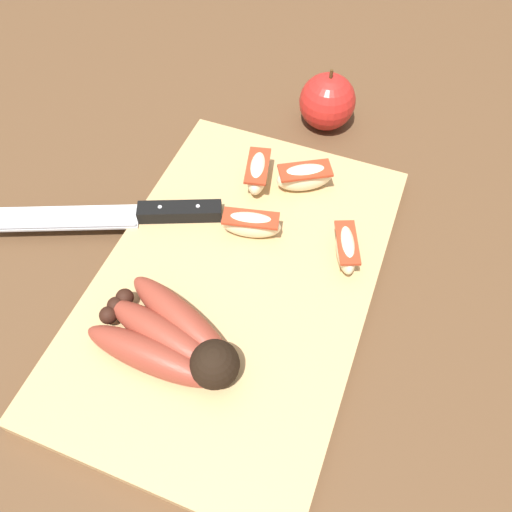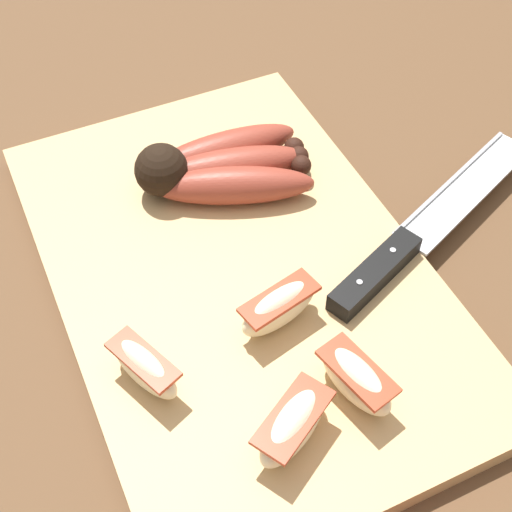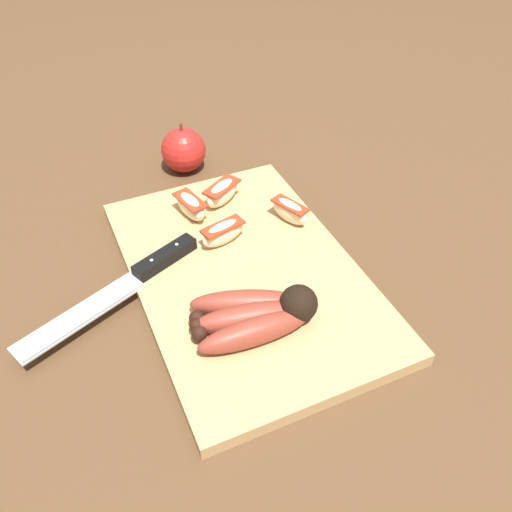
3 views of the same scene
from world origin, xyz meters
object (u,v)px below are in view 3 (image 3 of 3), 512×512
banana_bunch (257,315)px  apple_wedge_far (191,206)px  apple_wedge_near (223,233)px  whole_apple (184,150)px  apple_wedge_middle (290,211)px  apple_wedge_extra (222,193)px  chefs_knife (138,276)px

banana_bunch → apple_wedge_far: bearing=-179.4°
banana_bunch → apple_wedge_far: banana_bunch is taller
apple_wedge_near → whole_apple: 0.24m
apple_wedge_middle → apple_wedge_extra: 0.11m
apple_wedge_far → chefs_knife: bearing=-47.3°
apple_wedge_extra → whole_apple: whole_apple is taller
chefs_knife → apple_wedge_extra: (-0.12, 0.17, 0.01)m
banana_bunch → chefs_knife: (-0.14, -0.11, -0.01)m
apple_wedge_extra → whole_apple: size_ratio=0.82×
apple_wedge_near → whole_apple: (-0.24, 0.02, -0.00)m
chefs_knife → apple_wedge_middle: bearing=97.2°
apple_wedge_extra → whole_apple: bearing=-174.4°
apple_wedge_middle → apple_wedge_far: 0.15m
whole_apple → chefs_knife: bearing=-30.3°
chefs_knife → banana_bunch: bearing=39.4°
chefs_knife → apple_wedge_near: (-0.02, 0.13, 0.01)m
chefs_knife → whole_apple: size_ratio=2.98×
apple_wedge_near → apple_wedge_middle: bearing=93.6°
apple_wedge_near → banana_bunch: bearing=-6.7°
apple_wedge_far → banana_bunch: bearing=0.6°
banana_bunch → chefs_knife: bearing=-140.6°
apple_wedge_far → apple_wedge_middle: bearing=61.4°
apple_wedge_middle → chefs_knife: bearing=-82.8°
apple_wedge_near → apple_wedge_middle: 0.11m
banana_bunch → apple_wedge_near: (-0.16, 0.02, 0.00)m
banana_bunch → chefs_knife: banana_bunch is taller
apple_wedge_middle → whole_apple: (-0.23, -0.09, -0.00)m
apple_wedge_middle → apple_wedge_extra: bearing=-138.2°
apple_wedge_middle → apple_wedge_far: bearing=-118.6°
chefs_knife → apple_wedge_far: bearing=132.7°
apple_wedge_extra → banana_bunch: bearing=-12.0°
banana_bunch → chefs_knife: size_ratio=0.60×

